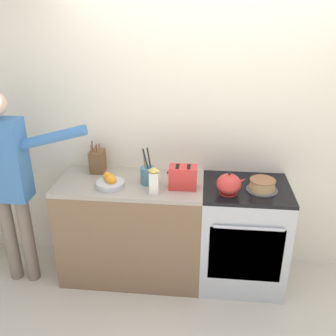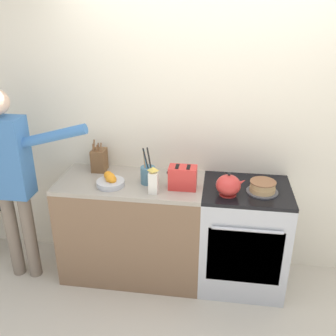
{
  "view_description": "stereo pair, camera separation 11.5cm",
  "coord_description": "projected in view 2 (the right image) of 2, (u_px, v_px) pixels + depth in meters",
  "views": [
    {
      "loc": [
        -0.06,
        -2.46,
        2.28
      ],
      "look_at": [
        -0.34,
        0.27,
        1.07
      ],
      "focal_mm": 40.0,
      "sensor_mm": 36.0,
      "label": 1
    },
    {
      "loc": [
        0.06,
        -2.45,
        2.28
      ],
      "look_at": [
        -0.34,
        0.27,
        1.07
      ],
      "focal_mm": 40.0,
      "sensor_mm": 36.0,
      "label": 2
    }
  ],
  "objects": [
    {
      "name": "knife_block",
      "position": [
        99.0,
        160.0,
        3.28
      ],
      "size": [
        0.12,
        0.14,
        0.29
      ],
      "color": "brown",
      "rests_on": "counter_cabinet"
    },
    {
      "name": "toaster",
      "position": [
        183.0,
        178.0,
        2.97
      ],
      "size": [
        0.24,
        0.13,
        0.19
      ],
      "color": "red",
      "rests_on": "counter_cabinet"
    },
    {
      "name": "counter_cabinet",
      "position": [
        133.0,
        228.0,
        3.31
      ],
      "size": [
        1.22,
        0.59,
        0.92
      ],
      "color": "brown",
      "rests_on": "ground_plane"
    },
    {
      "name": "utensil_crock",
      "position": [
        148.0,
        174.0,
        3.06
      ],
      "size": [
        0.12,
        0.12,
        0.33
      ],
      "color": "#477084",
      "rests_on": "counter_cabinet"
    },
    {
      "name": "fruit_bowl",
      "position": [
        111.0,
        181.0,
        3.03
      ],
      "size": [
        0.23,
        0.23,
        0.11
      ],
      "color": "#B7BABF",
      "rests_on": "counter_cabinet"
    },
    {
      "name": "ground_plane",
      "position": [
        203.0,
        300.0,
        3.14
      ],
      "size": [
        16.0,
        16.0,
        0.0
      ],
      "primitive_type": "plane",
      "color": "beige"
    },
    {
      "name": "person_baker",
      "position": [
        11.0,
        172.0,
        3.05
      ],
      "size": [
        0.95,
        0.2,
        1.7
      ],
      "rotation": [
        0.0,
        0.0,
        0.11
      ],
      "color": "#7A6B5B",
      "rests_on": "ground_plane"
    },
    {
      "name": "stove_range",
      "position": [
        243.0,
        237.0,
        3.18
      ],
      "size": [
        0.71,
        0.62,
        0.92
      ],
      "color": "#B7BABF",
      "rests_on": "ground_plane"
    },
    {
      "name": "milk_carton",
      "position": [
        153.0,
        181.0,
        2.89
      ],
      "size": [
        0.07,
        0.07,
        0.22
      ],
      "color": "white",
      "rests_on": "counter_cabinet"
    },
    {
      "name": "wall_back",
      "position": [
        213.0,
        130.0,
        3.18
      ],
      "size": [
        8.0,
        0.04,
        2.6
      ],
      "color": "silver",
      "rests_on": "ground_plane"
    },
    {
      "name": "layer_cake",
      "position": [
        263.0,
        187.0,
        2.92
      ],
      "size": [
        0.25,
        0.25,
        0.09
      ],
      "color": "#4C4C51",
      "rests_on": "stove_range"
    },
    {
      "name": "tea_kettle",
      "position": [
        229.0,
        185.0,
        2.87
      ],
      "size": [
        0.23,
        0.19,
        0.19
      ],
      "color": "red",
      "rests_on": "stove_range"
    }
  ]
}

